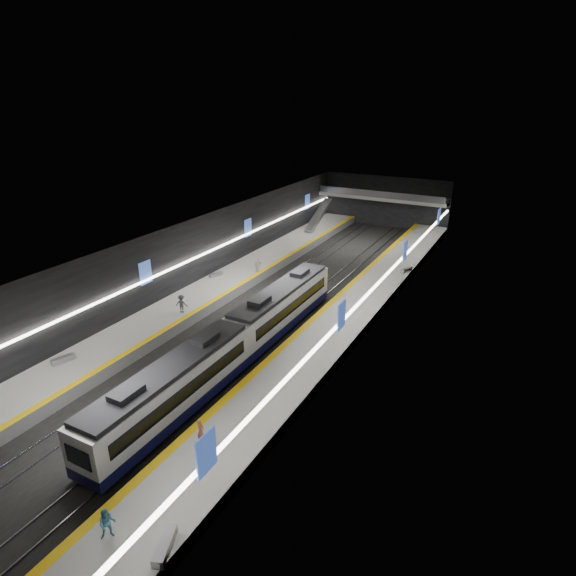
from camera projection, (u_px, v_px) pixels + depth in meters
The scene contains 26 objects.
ground at pixel (279, 305), 49.22m from camera, with size 70.00×70.00×0.00m, color black.
ceiling at pixel (278, 230), 46.16m from camera, with size 20.00×70.00×0.04m, color beige.
wall_left at pixel (198, 254), 52.02m from camera, with size 0.04×70.00×8.00m, color black.
wall_right at pixel (376, 287), 43.36m from camera, with size 0.04×70.00×8.00m, color black.
wall_back at pixel (385, 202), 76.26m from camera, with size 20.00×0.04×8.00m, color black.
platform_left at pixel (219, 288), 52.28m from camera, with size 5.00×70.00×1.00m, color slate.
tile_surface_left at pixel (218, 283), 52.08m from camera, with size 5.00×70.00×0.02m, color #AEAEA9.
tactile_strip_left at pixel (235, 287), 51.13m from camera, with size 0.60×70.00×0.02m, color yellow.
platform_right at pixel (348, 316), 45.78m from camera, with size 5.00×70.00×1.00m, color slate.
tile_surface_right at pixel (348, 311), 45.58m from camera, with size 5.00×70.00×0.02m, color #AEAEA9.
tactile_strip_right at pixel (327, 307), 46.53m from camera, with size 0.60×70.00×0.02m, color yellow.
rails at pixel (279, 305), 49.20m from camera, with size 6.52×70.00×0.12m.
train at pixel (236, 340), 37.87m from camera, with size 2.69×30.05×3.60m.
ad_posters at pixel (283, 261), 48.32m from camera, with size 19.94×53.50×2.20m.
cove_light_left at pixel (200, 256), 52.01m from camera, with size 0.25×68.60×0.12m, color white.
cove_light_right at pixel (373, 288), 43.52m from camera, with size 0.25×68.60×0.12m, color white.
mezzanine_bridge at pixel (382, 198), 74.17m from camera, with size 20.00×3.00×1.50m.
escalator at pixel (319, 215), 72.58m from camera, with size 1.20×8.00×0.60m, color #99999E.
bench_left_near at pixel (63, 359), 37.06m from camera, with size 0.50×1.80×0.44m, color #99999E.
bench_left_far at pixel (216, 275), 54.03m from camera, with size 0.44×1.59×0.39m, color #99999E.
bench_right_near at pixel (165, 546), 21.86m from camera, with size 0.57×2.04×0.50m, color #99999E.
bench_right_far at pixel (406, 270), 55.49m from camera, with size 0.48×1.71×0.42m, color #99999E.
passenger_right_a at pixel (201, 431), 28.38m from camera, with size 0.57×0.37×1.56m, color #A8573E.
passenger_right_b at pixel (107, 524), 22.30m from camera, with size 0.80×0.62×1.64m, color #549DB7.
passenger_left_a at pixel (258, 265), 55.00m from camera, with size 1.01×0.42×1.73m, color silver.
passenger_left_b at pixel (182, 304), 45.01m from camera, with size 1.15×0.66×1.77m, color #414249.
Camera 1 is at (21.83, -39.13, 20.46)m, focal length 30.00 mm.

